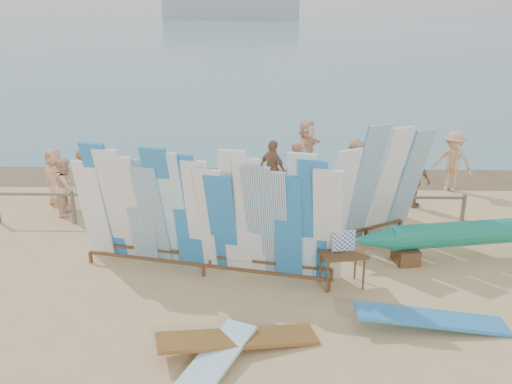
{
  "coord_description": "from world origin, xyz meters",
  "views": [
    {
      "loc": [
        1.06,
        -9.94,
        5.46
      ],
      "look_at": [
        0.75,
        2.42,
        1.11
      ],
      "focal_mm": 38.0,
      "sensor_mm": 36.0,
      "label": 1
    }
  ],
  "objects_px": {
    "beachgoer_10": "(414,179)",
    "beachgoer_4": "(273,170)",
    "beachgoer_7": "(297,170)",
    "beachgoer_2": "(67,187)",
    "beachgoer_1": "(83,176)",
    "beachgoer_6": "(369,180)",
    "beach_chair_right": "(306,199)",
    "main_surfboard_rack": "(206,216)",
    "beachgoer_5": "(307,148)",
    "outrigger_canoe": "(480,234)",
    "vendor_table": "(342,268)",
    "beachgoer_8": "(356,173)",
    "beachgoer_9": "(453,161)",
    "side_surfboard_rack": "(377,189)",
    "beachgoer_0": "(56,177)",
    "stroller": "(324,204)",
    "flat_board_d": "(430,328)",
    "beach_chair_left": "(208,202)",
    "flat_board_b": "(203,382)",
    "flat_board_c": "(238,348)"
  },
  "relations": [
    {
      "from": "outrigger_canoe",
      "to": "flat_board_c",
      "type": "height_order",
      "value": "outrigger_canoe"
    },
    {
      "from": "flat_board_d",
      "to": "beach_chair_right",
      "type": "distance_m",
      "value": 6.19
    },
    {
      "from": "flat_board_c",
      "to": "flat_board_d",
      "type": "height_order",
      "value": "flat_board_d"
    },
    {
      "from": "flat_board_b",
      "to": "beach_chair_left",
      "type": "xyz_separation_m",
      "value": [
        -0.7,
        7.17,
        0.24
      ]
    },
    {
      "from": "beachgoer_8",
      "to": "beachgoer_9",
      "type": "bearing_deg",
      "value": -60.03
    },
    {
      "from": "beachgoer_7",
      "to": "beachgoer_8",
      "type": "relative_size",
      "value": 0.85
    },
    {
      "from": "stroller",
      "to": "beachgoer_8",
      "type": "relative_size",
      "value": 0.51
    },
    {
      "from": "side_surfboard_rack",
      "to": "beachgoer_8",
      "type": "bearing_deg",
      "value": 62.08
    },
    {
      "from": "beachgoer_0",
      "to": "beachgoer_6",
      "type": "relative_size",
      "value": 0.95
    },
    {
      "from": "side_surfboard_rack",
      "to": "vendor_table",
      "type": "bearing_deg",
      "value": -145.32
    },
    {
      "from": "beachgoer_9",
      "to": "beach_chair_left",
      "type": "bearing_deg",
      "value": -128.96
    },
    {
      "from": "outrigger_canoe",
      "to": "beach_chair_left",
      "type": "relative_size",
      "value": 7.66
    },
    {
      "from": "flat_board_d",
      "to": "beachgoer_0",
      "type": "relative_size",
      "value": 1.65
    },
    {
      "from": "beachgoer_7",
      "to": "beachgoer_2",
      "type": "xyz_separation_m",
      "value": [
        -6.25,
        -1.67,
        -0.02
      ]
    },
    {
      "from": "beachgoer_7",
      "to": "main_surfboard_rack",
      "type": "bearing_deg",
      "value": 150.8
    },
    {
      "from": "flat_board_d",
      "to": "beachgoer_2",
      "type": "bearing_deg",
      "value": 57.52
    },
    {
      "from": "outrigger_canoe",
      "to": "beachgoer_4",
      "type": "height_order",
      "value": "beachgoer_4"
    },
    {
      "from": "outrigger_canoe",
      "to": "beachgoer_10",
      "type": "bearing_deg",
      "value": 91.88
    },
    {
      "from": "beachgoer_6",
      "to": "beachgoer_7",
      "type": "bearing_deg",
      "value": 71.97
    },
    {
      "from": "beachgoer_1",
      "to": "beachgoer_2",
      "type": "xyz_separation_m",
      "value": [
        -0.14,
        -0.92,
        -0.01
      ]
    },
    {
      "from": "beachgoer_10",
      "to": "beachgoer_4",
      "type": "bearing_deg",
      "value": 35.75
    },
    {
      "from": "beachgoer_0",
      "to": "beachgoer_5",
      "type": "height_order",
      "value": "beachgoer_5"
    },
    {
      "from": "main_surfboard_rack",
      "to": "beachgoer_6",
      "type": "bearing_deg",
      "value": 55.84
    },
    {
      "from": "vendor_table",
      "to": "beachgoer_0",
      "type": "xyz_separation_m",
      "value": [
        -7.49,
        4.53,
        0.42
      ]
    },
    {
      "from": "beachgoer_1",
      "to": "beachgoer_6",
      "type": "bearing_deg",
      "value": 178.18
    },
    {
      "from": "flat_board_d",
      "to": "beachgoer_4",
      "type": "distance_m",
      "value": 7.3
    },
    {
      "from": "beachgoer_0",
      "to": "beachgoer_7",
      "type": "distance_m",
      "value": 6.89
    },
    {
      "from": "flat_board_b",
      "to": "beachgoer_5",
      "type": "distance_m",
      "value": 10.71
    },
    {
      "from": "stroller",
      "to": "beachgoer_4",
      "type": "height_order",
      "value": "beachgoer_4"
    },
    {
      "from": "stroller",
      "to": "beachgoer_9",
      "type": "relative_size",
      "value": 0.52
    },
    {
      "from": "side_surfboard_rack",
      "to": "stroller",
      "type": "xyz_separation_m",
      "value": [
        -1.03,
        1.58,
        -0.97
      ]
    },
    {
      "from": "beach_chair_right",
      "to": "main_surfboard_rack",
      "type": "bearing_deg",
      "value": -124.57
    },
    {
      "from": "beachgoer_1",
      "to": "beachgoer_4",
      "type": "xyz_separation_m",
      "value": [
        5.4,
        0.5,
        0.08
      ]
    },
    {
      "from": "beachgoer_4",
      "to": "beachgoer_2",
      "type": "height_order",
      "value": "beachgoer_4"
    },
    {
      "from": "beachgoer_10",
      "to": "beachgoer_9",
      "type": "distance_m",
      "value": 2.09
    },
    {
      "from": "stroller",
      "to": "beachgoer_8",
      "type": "distance_m",
      "value": 1.49
    },
    {
      "from": "flat_board_b",
      "to": "beachgoer_8",
      "type": "distance_m",
      "value": 8.5
    },
    {
      "from": "side_surfboard_rack",
      "to": "flat_board_c",
      "type": "distance_m",
      "value": 5.4
    },
    {
      "from": "side_surfboard_rack",
      "to": "beachgoer_1",
      "type": "height_order",
      "value": "side_surfboard_rack"
    },
    {
      "from": "beach_chair_right",
      "to": "beachgoer_6",
      "type": "bearing_deg",
      "value": -6.17
    },
    {
      "from": "beachgoer_1",
      "to": "beachgoer_6",
      "type": "height_order",
      "value": "beachgoer_6"
    },
    {
      "from": "flat_board_b",
      "to": "beachgoer_8",
      "type": "height_order",
      "value": "beachgoer_8"
    },
    {
      "from": "outrigger_canoe",
      "to": "vendor_table",
      "type": "relative_size",
      "value": 5.19
    },
    {
      "from": "main_surfboard_rack",
      "to": "beach_chair_left",
      "type": "xyz_separation_m",
      "value": [
        -0.38,
        3.59,
        -1.04
      ]
    },
    {
      "from": "beachgoer_10",
      "to": "beachgoer_9",
      "type": "height_order",
      "value": "beachgoer_9"
    },
    {
      "from": "beach_chair_right",
      "to": "side_surfboard_rack",
      "type": "bearing_deg",
      "value": -60.89
    },
    {
      "from": "beachgoer_4",
      "to": "beach_chair_left",
      "type": "bearing_deg",
      "value": 77.59
    },
    {
      "from": "flat_board_d",
      "to": "stroller",
      "type": "height_order",
      "value": "stroller"
    },
    {
      "from": "beach_chair_right",
      "to": "beachgoer_5",
      "type": "distance_m",
      "value": 3.07
    },
    {
      "from": "beach_chair_right",
      "to": "beachgoer_8",
      "type": "xyz_separation_m",
      "value": [
        1.39,
        0.28,
        0.7
      ]
    }
  ]
}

